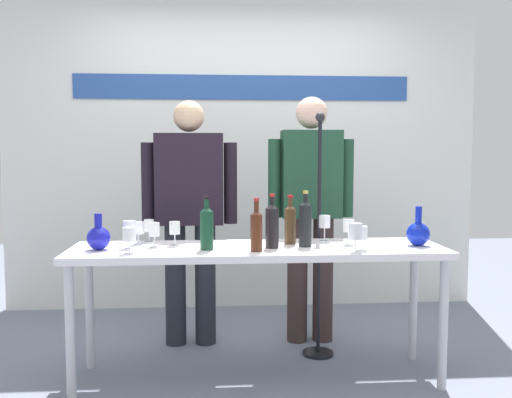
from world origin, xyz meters
name	(u,v)px	position (x,y,z in m)	size (l,w,h in m)	color
ground_plane	(258,378)	(0.00, 0.00, 0.00)	(10.00, 10.00, 0.00)	slate
back_wall	(243,130)	(0.00, 1.59, 1.50)	(3.95, 0.11, 3.00)	white
display_table	(258,259)	(0.00, 0.00, 0.70)	(2.13, 0.56, 0.77)	white
decanter_blue_left	(99,237)	(-0.89, -0.03, 0.84)	(0.13, 0.13, 0.20)	#181CAF
decanter_blue_right	(418,233)	(0.93, -0.03, 0.85)	(0.14, 0.14, 0.23)	#0E21B0
presenter_left	(190,206)	(-0.41, 0.63, 0.95)	(0.64, 0.22, 1.65)	#20242B
presenter_right	(311,203)	(0.41, 0.63, 0.96)	(0.59, 0.22, 1.69)	#392928
wine_bottle_0	(305,222)	(0.27, -0.01, 0.91)	(0.07, 0.07, 0.32)	black
wine_bottle_1	(207,226)	(-0.29, -0.06, 0.90)	(0.07, 0.07, 0.30)	#133C27
wine_bottle_2	(290,223)	(0.20, 0.10, 0.90)	(0.07, 0.07, 0.29)	#4B341D
wine_bottle_3	(272,225)	(0.08, -0.04, 0.91)	(0.08, 0.08, 0.31)	black
wine_bottle_4	(256,229)	(-0.02, -0.14, 0.90)	(0.06, 0.06, 0.29)	#4C2313
wine_glass_left_0	(138,228)	(-0.69, 0.15, 0.87)	(0.07, 0.07, 0.13)	white
wine_glass_left_1	(154,230)	(-0.59, 0.04, 0.87)	(0.06, 0.06, 0.14)	white
wine_glass_left_2	(149,226)	(-0.64, 0.23, 0.87)	(0.06, 0.06, 0.14)	white
wine_glass_left_3	(175,229)	(-0.48, 0.09, 0.87)	(0.06, 0.06, 0.14)	white
wine_glass_left_4	(129,228)	(-0.73, 0.03, 0.89)	(0.07, 0.07, 0.15)	white
wine_glass_left_5	(129,235)	(-0.70, -0.15, 0.87)	(0.07, 0.07, 0.14)	white
wine_glass_right_0	(361,233)	(0.56, -0.15, 0.87)	(0.07, 0.07, 0.13)	white
wine_glass_right_1	(356,232)	(0.51, -0.22, 0.89)	(0.07, 0.07, 0.16)	white
wine_glass_right_2	(349,226)	(0.53, 0.04, 0.88)	(0.07, 0.07, 0.15)	white
wine_glass_right_3	(325,222)	(0.42, 0.18, 0.89)	(0.07, 0.07, 0.16)	white
microphone_stand	(319,275)	(0.42, 0.35, 0.53)	(0.20, 0.20, 1.56)	black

